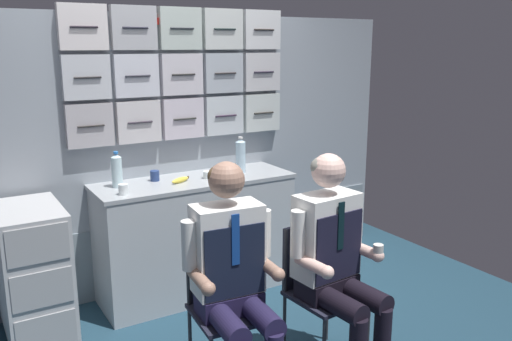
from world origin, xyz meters
TOP-DOWN VIEW (x-y plane):
  - galley_bulkhead at (0.02, 1.37)m, footprint 4.20×0.14m
  - galley_counter at (0.11, 1.09)m, footprint 1.53×0.53m
  - service_trolley at (-1.10, 0.97)m, footprint 0.40×0.65m
  - folding_chair_left at (-0.22, 0.01)m, footprint 0.44×0.44m
  - crew_member_left at (-0.23, -0.15)m, footprint 0.52×0.66m
  - folding_chair_right at (0.37, -0.11)m, footprint 0.43×0.43m
  - crew_member_right at (0.38, -0.27)m, footprint 0.52×0.66m
  - water_bottle_tall at (0.52, 1.10)m, footprint 0.08×0.08m
  - sparkling_bottle_green at (-0.46, 1.16)m, footprint 0.08×0.08m
  - coffee_cup_white at (-0.48, 0.94)m, footprint 0.07×0.07m
  - paper_cup_tan at (-0.17, 1.19)m, footprint 0.07×0.07m
  - espresso_cup_small at (0.21, 1.06)m, footprint 0.07×0.07m
  - snack_banana at (-0.02, 1.04)m, footprint 0.17×0.10m

SIDE VIEW (x-z plane):
  - galley_counter at x=0.11m, z-range 0.00..0.93m
  - service_trolley at x=-1.10m, z-range 0.03..0.95m
  - folding_chair_left at x=-0.22m, z-range 0.10..0.95m
  - folding_chair_right at x=0.37m, z-range 0.10..0.95m
  - crew_member_left at x=-0.23m, z-range 0.07..1.39m
  - crew_member_right at x=0.38m, z-range 0.08..1.39m
  - snack_banana at x=-0.02m, z-range 0.92..0.96m
  - espresso_cup_small at x=0.21m, z-range 0.93..0.98m
  - coffee_cup_white at x=-0.48m, z-range 0.93..1.00m
  - paper_cup_tan at x=-0.17m, z-range 0.93..1.01m
  - sparkling_bottle_green at x=-0.46m, z-range 0.92..1.18m
  - water_bottle_tall at x=0.52m, z-range 0.92..1.20m
  - galley_bulkhead at x=0.02m, z-range 0.03..2.23m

